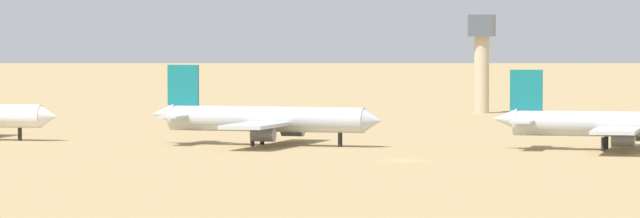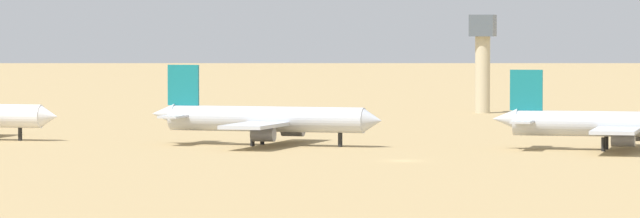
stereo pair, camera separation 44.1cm
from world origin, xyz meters
name	(u,v)px [view 1 (the left image)]	position (x,y,z in m)	size (l,w,h in m)	color
ground	(404,161)	(0.00, 0.00, 0.00)	(4000.00, 4000.00, 0.00)	tan
parked_jet_teal_3	(264,119)	(-27.99, 28.13, 4.07)	(37.57, 31.55, 12.42)	silver
parked_jet_teal_4	(612,124)	(25.35, 29.39, 3.91)	(35.99, 30.11, 11.92)	silver
control_tower	(482,54)	(-14.25, 148.58, 12.71)	(5.20, 5.20, 21.06)	#C6B793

